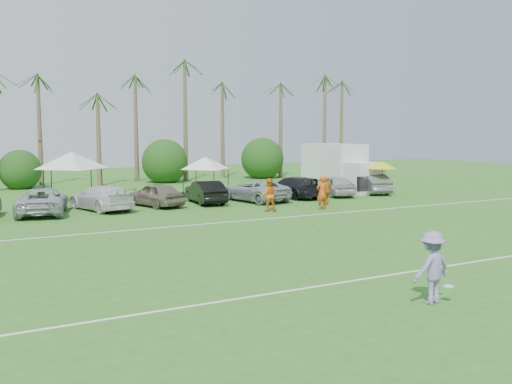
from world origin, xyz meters
TOP-DOWN VIEW (x-y plane):
  - ground at (0.00, 0.00)m, footprint 120.00×120.00m
  - field_lines at (0.00, 8.00)m, footprint 80.00×12.10m
  - palm_tree_4 at (-4.00, 38.00)m, footprint 2.40×2.40m
  - palm_tree_5 at (0.00, 38.00)m, footprint 2.40×2.40m
  - palm_tree_6 at (4.00, 38.00)m, footprint 2.40×2.40m
  - palm_tree_7 at (8.00, 38.00)m, footprint 2.40×2.40m
  - palm_tree_8 at (13.00, 38.00)m, footprint 2.40×2.40m
  - palm_tree_9 at (18.00, 38.00)m, footprint 2.40×2.40m
  - palm_tree_10 at (23.00, 38.00)m, footprint 2.40×2.40m
  - palm_tree_11 at (27.00, 38.00)m, footprint 2.40×2.40m
  - bush_tree_1 at (-6.00, 39.00)m, footprint 4.00×4.00m
  - bush_tree_2 at (6.00, 39.00)m, footprint 4.00×4.00m
  - bush_tree_3 at (16.00, 39.00)m, footprint 4.00×4.00m
  - sideline_player_a at (7.90, 15.56)m, footprint 0.73×0.49m
  - sideline_player_b at (4.82, 16.38)m, footprint 1.12×1.02m
  - sideline_player_c at (9.28, 17.06)m, footprint 1.11×0.72m
  - box_truck at (15.52, 23.87)m, footprint 2.95×7.04m
  - canopy_tent_left at (-4.08, 26.11)m, footprint 4.66×4.66m
  - canopy_tent_right at (5.46, 26.80)m, footprint 3.88×3.88m
  - market_umbrella at (16.15, 19.86)m, footprint 2.13×2.13m
  - frisbee_player at (-0.11, -0.76)m, footprint 1.29×0.81m
  - parked_car_2 at (-6.63, 21.26)m, footprint 3.54×5.63m
  - parked_car_3 at (-3.37, 21.43)m, footprint 3.20×5.34m
  - parked_car_4 at (-0.12, 21.52)m, footprint 2.84×4.57m
  - parked_car_5 at (3.13, 21.47)m, footprint 1.97×4.53m
  - parked_car_6 at (6.39, 21.00)m, footprint 3.33×5.57m
  - parked_car_7 at (9.64, 21.48)m, footprint 2.56×5.19m
  - parked_car_8 at (12.89, 21.01)m, footprint 2.82×4.56m
  - parked_car_9 at (16.15, 21.02)m, footprint 2.83×4.66m

SIDE VIEW (x-z plane):
  - ground at x=0.00m, z-range 0.00..0.00m
  - field_lines at x=0.00m, z-range 0.00..0.01m
  - parked_car_2 at x=-6.63m, z-range 0.00..1.45m
  - parked_car_3 at x=-3.37m, z-range 0.00..1.45m
  - parked_car_4 at x=-0.12m, z-range 0.00..1.45m
  - parked_car_5 at x=3.13m, z-range 0.00..1.45m
  - parked_car_6 at x=6.39m, z-range 0.00..1.45m
  - parked_car_7 at x=9.64m, z-range 0.00..1.45m
  - parked_car_8 at x=12.89m, z-range 0.00..1.45m
  - parked_car_9 at x=16.15m, z-range 0.00..1.45m
  - sideline_player_c at x=9.28m, z-range 0.00..1.76m
  - sideline_player_b at x=4.82m, z-range 0.00..1.87m
  - frisbee_player at x=-0.11m, z-range 0.00..1.91m
  - sideline_player_a at x=7.90m, z-range 0.00..1.96m
  - bush_tree_1 at x=-6.00m, z-range -0.20..3.80m
  - bush_tree_2 at x=6.00m, z-range -0.20..3.80m
  - bush_tree_3 at x=16.00m, z-range -0.20..3.80m
  - box_truck at x=15.52m, z-range 0.12..3.69m
  - market_umbrella at x=16.15m, z-range 0.94..3.32m
  - canopy_tent_right at x=5.46m, z-range 1.12..4.27m
  - canopy_tent_left at x=-4.08m, z-range 1.35..5.12m
  - palm_tree_4 at x=-4.00m, z-range 3.03..11.93m
  - palm_tree_8 at x=13.00m, z-range 3.03..11.93m
  - palm_tree_5 at x=0.00m, z-range 3.40..13.30m
  - palm_tree_9 at x=18.00m, z-range 3.40..13.30m
  - palm_tree_6 at x=4.00m, z-range 3.76..14.66m
  - palm_tree_10 at x=23.00m, z-range 3.76..14.66m
  - palm_tree_7 at x=8.00m, z-range 4.11..16.01m
  - palm_tree_11 at x=27.00m, z-range 4.11..16.01m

